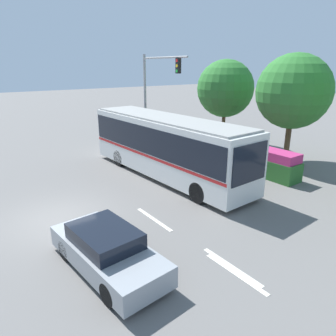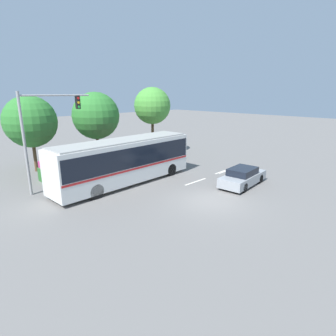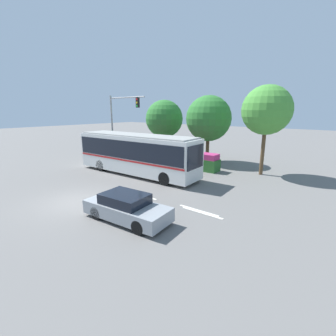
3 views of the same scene
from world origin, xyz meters
name	(u,v)px [view 3 (image 3 of 3)]	position (x,y,z in m)	size (l,w,h in m)	color
ground_plane	(75,201)	(0.00, 0.00, 0.00)	(140.00, 140.00, 0.00)	slate
city_bus	(136,152)	(-1.63, 6.70, 1.90)	(11.40, 3.03, 3.35)	silver
sedan_foreground	(127,208)	(4.24, 0.25, 0.64)	(4.54, 2.13, 1.34)	gray
traffic_light_pole	(119,119)	(-6.46, 9.15, 4.43)	(4.83, 0.24, 6.73)	gray
flowering_hedge	(173,157)	(-1.29, 11.36, 0.76)	(9.69, 1.23, 1.54)	#286028
street_tree_left	(164,119)	(-5.23, 14.89, 4.29)	(4.32, 4.32, 6.45)	brown
street_tree_centre	(209,119)	(0.75, 14.58, 4.46)	(4.54, 4.54, 6.73)	brown
street_tree_right	(267,110)	(6.72, 13.05, 5.26)	(3.91, 3.91, 7.24)	brown
lane_stripe_near	(142,195)	(2.40, 3.18, 0.01)	(2.40, 0.16, 0.01)	silver
lane_stripe_mid	(198,210)	(6.45, 3.40, 0.01)	(2.40, 0.16, 0.01)	silver
lane_stripe_far	(202,213)	(6.75, 3.24, 0.01)	(2.40, 0.16, 0.01)	silver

